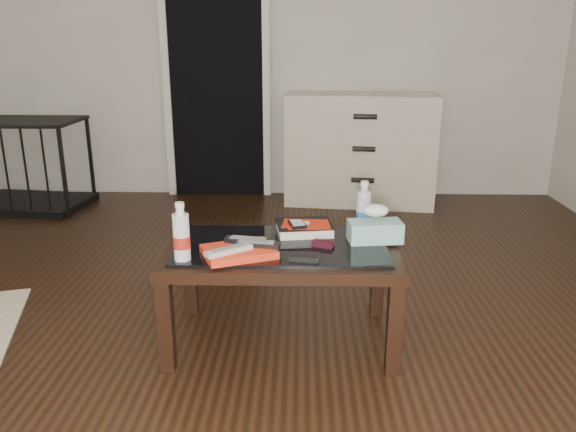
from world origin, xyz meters
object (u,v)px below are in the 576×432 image
dresser (360,149)px  textbook (304,228)px  coffee_table (282,258)px  pet_crate (27,180)px  water_bottle_left (181,231)px  tissue_box (375,231)px  water_bottle_right (364,207)px

dresser → textbook: size_ratio=5.00×
dresser → coffee_table: bearing=-97.0°
pet_crate → textbook: bearing=-33.9°
dresser → pet_crate: bearing=-168.4°
coffee_table → water_bottle_left: (-0.39, -0.19, 0.18)m
water_bottle_left → tissue_box: water_bottle_left is taller
pet_crate → textbook: (2.24, -1.93, 0.25)m
dresser → water_bottle_left: bearing=-104.2°
coffee_table → water_bottle_right: 0.45m
dresser → water_bottle_right: size_ratio=5.25×
textbook → water_bottle_right: 0.29m
coffee_table → dresser: 2.38m
dresser → pet_crate: 2.72m
pet_crate → tissue_box: (2.54, -2.03, 0.28)m
coffee_table → water_bottle_left: water_bottle_left is taller
tissue_box → water_bottle_right: bearing=99.9°
coffee_table → pet_crate: (-2.14, 2.08, -0.17)m
textbook → water_bottle_left: bearing=-153.3°
dresser → textbook: 2.21m
pet_crate → water_bottle_right: pet_crate is taller
pet_crate → tissue_box: size_ratio=4.20×
water_bottle_right → coffee_table: bearing=-154.4°
coffee_table → textbook: (0.10, 0.15, 0.09)m
textbook → tissue_box: tissue_box is taller
pet_crate → textbook: 2.96m
coffee_table → textbook: 0.20m
coffee_table → pet_crate: bearing=135.8°
water_bottle_right → pet_crate: bearing=142.8°
textbook → water_bottle_left: water_bottle_left is taller
coffee_table → tissue_box: tissue_box is taller
water_bottle_left → tissue_box: size_ratio=1.03×
water_bottle_left → textbook: bearing=35.0°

